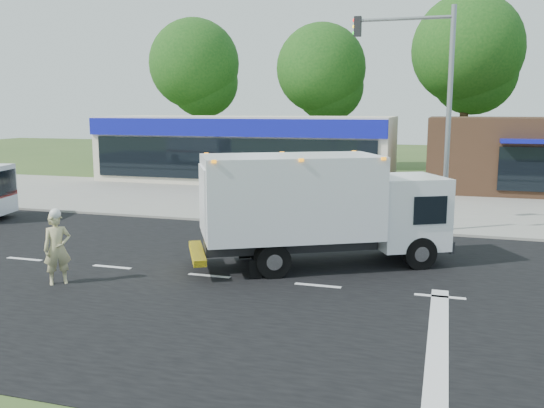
% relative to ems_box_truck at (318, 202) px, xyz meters
% --- Properties ---
extents(ground, '(120.00, 120.00, 0.00)m').
position_rel_ems_box_truck_xyz_m(ground, '(0.44, -1.91, -1.85)').
color(ground, '#385123').
rests_on(ground, ground).
extents(road_asphalt, '(60.00, 14.00, 0.02)m').
position_rel_ems_box_truck_xyz_m(road_asphalt, '(0.44, -1.91, -1.85)').
color(road_asphalt, black).
rests_on(road_asphalt, ground).
extents(sidewalk, '(60.00, 2.40, 0.12)m').
position_rel_ems_box_truck_xyz_m(sidewalk, '(0.44, 6.29, -1.79)').
color(sidewalk, gray).
rests_on(sidewalk, ground).
extents(parking_apron, '(60.00, 9.00, 0.02)m').
position_rel_ems_box_truck_xyz_m(parking_apron, '(0.44, 12.09, -1.84)').
color(parking_apron, gray).
rests_on(parking_apron, ground).
extents(lane_markings, '(55.20, 7.00, 0.01)m').
position_rel_ems_box_truck_xyz_m(lane_markings, '(1.79, -3.26, -1.83)').
color(lane_markings, silver).
rests_on(lane_markings, road_asphalt).
extents(ems_box_truck, '(7.45, 5.36, 3.21)m').
position_rel_ems_box_truck_xyz_m(ems_box_truck, '(0.00, 0.00, 0.00)').
color(ems_box_truck, black).
rests_on(ems_box_truck, ground).
extents(emergency_worker, '(0.80, 0.80, 1.98)m').
position_rel_ems_box_truck_xyz_m(emergency_worker, '(-6.00, -3.66, -0.88)').
color(emergency_worker, tan).
rests_on(emergency_worker, ground).
extents(retail_strip_mall, '(18.00, 6.20, 4.00)m').
position_rel_ems_box_truck_xyz_m(retail_strip_mall, '(-8.56, 18.02, 0.16)').
color(retail_strip_mall, beige).
rests_on(retail_strip_mall, ground).
extents(brown_storefront, '(10.00, 6.70, 4.00)m').
position_rel_ems_box_truck_xyz_m(brown_storefront, '(7.44, 18.07, 0.15)').
color(brown_storefront, '#382316').
rests_on(brown_storefront, ground).
extents(traffic_signal_pole, '(3.51, 0.25, 8.00)m').
position_rel_ems_box_truck_xyz_m(traffic_signal_pole, '(2.80, 5.69, 3.07)').
color(traffic_signal_pole, gray).
rests_on(traffic_signal_pole, ground).
extents(background_trees, '(36.77, 7.39, 12.10)m').
position_rel_ems_box_truck_xyz_m(background_trees, '(-0.40, 26.26, 5.53)').
color(background_trees, '#332114').
rests_on(background_trees, ground).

